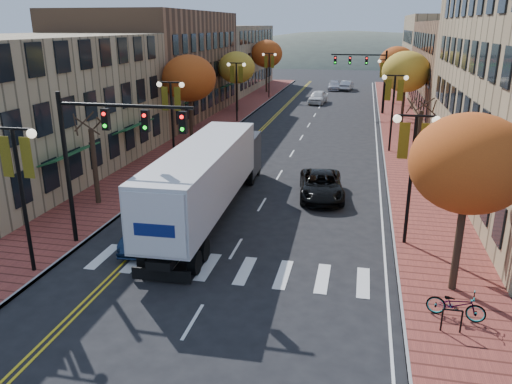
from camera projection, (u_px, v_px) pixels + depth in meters
The scene contains 32 objects.
ground at pixel (210, 293), 18.96m from camera, with size 200.00×200.00×0.00m, color black.
sidewalk_left at pixel (219, 124), 50.84m from camera, with size 4.00×85.00×0.15m, color brown.
sidewalk_right at pixel (402, 131), 47.27m from camera, with size 4.00×85.00×0.15m, color brown.
building_left_near at pixel (19, 107), 32.94m from camera, with size 12.00×22.00×9.00m, color #9E8966.
building_left_mid at pixel (156, 65), 53.93m from camera, with size 12.00×24.00×11.00m, color brown.
building_left_far at pixel (220, 58), 77.34m from camera, with size 12.00×26.00×9.50m, color #9E8966.
building_right_mid at pixel (494, 71), 52.63m from camera, with size 15.00×24.00×10.00m, color brown.
building_right_far at pixel (459, 55), 72.86m from camera, with size 15.00×20.00×11.00m, color #9E8966.
tree_left_a at pixel (95, 167), 27.44m from camera, with size 0.28×0.28×4.20m.
tree_left_b at pixel (189, 78), 41.24m from camera, with size 4.48×4.48×7.21m.
tree_left_c at pixel (237, 68), 56.20m from camera, with size 4.16×4.16×6.69m.
tree_left_d at pixel (267, 54), 72.71m from camera, with size 4.61×4.61×7.42m.
tree_right_a at pixel (469, 164), 17.42m from camera, with size 4.16×4.16×6.69m.
tree_right_b at pixel (418, 142), 33.14m from camera, with size 0.28×0.28×4.20m.
tree_right_c at pixel (406, 72), 46.95m from camera, with size 4.48×4.48×7.21m.
tree_right_d at pixel (397, 62), 61.83m from camera, with size 4.35×4.35×7.00m.
lamp_left_a at pixel (19, 173), 19.07m from camera, with size 1.96×0.36×6.05m.
lamp_left_b at pixel (172, 108), 33.90m from camera, with size 1.96×0.36×6.05m.
lamp_left_c at pixel (236, 80), 50.58m from camera, with size 1.96×0.36×6.05m.
lamp_left_d at pixel (269, 66), 67.27m from camera, with size 1.96×0.36×6.05m.
lamp_right_a at pixel (413, 155), 21.66m from camera, with size 1.96×0.36×6.05m.
lamp_right_b at pixel (394, 98), 38.35m from camera, with size 1.96×0.36×6.05m.
lamp_right_c at pixel (386, 76), 55.03m from camera, with size 1.96×0.36×6.05m.
traffic_mast_near at pixel (104, 142), 21.25m from camera, with size 6.10×0.35×7.00m.
traffic_mast_far at pixel (368, 70), 55.23m from camera, with size 6.10×0.34×7.00m.
semi_truck at pixel (210, 173), 25.92m from camera, with size 3.07×16.20×4.03m.
navy_sedan at pixel (149, 230), 22.87m from camera, with size 1.49×4.29×1.41m, color #0C1931.
black_suv at pixel (321, 185), 29.18m from camera, with size 2.47×5.36×1.49m, color black.
car_far_white at pixel (318, 97), 64.10m from camera, with size 1.93×4.80×1.64m, color white.
car_far_silver at pixel (334, 86), 77.24m from camera, with size 1.90×4.68×1.36m, color #AEADB5.
car_far_oncoming at pixel (347, 85), 77.11m from camera, with size 1.56×4.47×1.47m, color #A8A8B0.
bicycle at pixel (456, 304), 16.92m from camera, with size 0.67×1.93×1.01m, color gray.
Camera 1 is at (5.21, -16.01, 9.68)m, focal length 35.00 mm.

